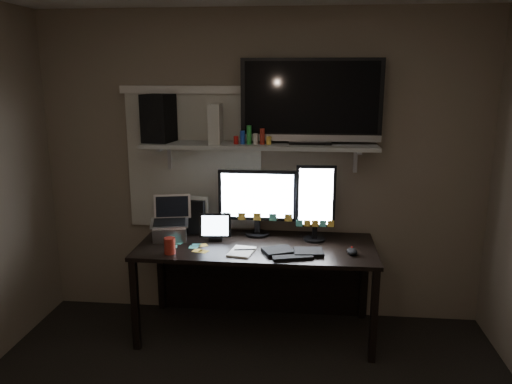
# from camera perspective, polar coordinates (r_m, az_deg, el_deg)

# --- Properties ---
(back_wall) EXTENTS (3.60, 0.00, 3.60)m
(back_wall) POSITION_cam_1_polar(r_m,az_deg,el_deg) (4.05, 0.58, 2.67)
(back_wall) COLOR #726452
(back_wall) RESTS_ON floor
(window_blinds) EXTENTS (1.10, 0.02, 1.10)m
(window_blinds) POSITION_cam_1_polar(r_m,az_deg,el_deg) (4.11, -7.10, 3.43)
(window_blinds) COLOR beige
(window_blinds) RESTS_ON back_wall
(desk) EXTENTS (1.80, 0.75, 0.73)m
(desk) POSITION_cam_1_polar(r_m,az_deg,el_deg) (4.00, 0.23, -7.86)
(desk) COLOR black
(desk) RESTS_ON floor
(wall_shelf) EXTENTS (1.80, 0.35, 0.03)m
(wall_shelf) POSITION_cam_1_polar(r_m,az_deg,el_deg) (3.85, 0.35, 5.34)
(wall_shelf) COLOR #A2A29E
(wall_shelf) RESTS_ON back_wall
(monitor_landscape) EXTENTS (0.63, 0.07, 0.55)m
(monitor_landscape) POSITION_cam_1_polar(r_m,az_deg,el_deg) (3.98, 0.16, -1.17)
(monitor_landscape) COLOR black
(monitor_landscape) RESTS_ON desk
(monitor_portrait) EXTENTS (0.31, 0.07, 0.61)m
(monitor_portrait) POSITION_cam_1_polar(r_m,az_deg,el_deg) (3.87, 6.82, -1.24)
(monitor_portrait) COLOR black
(monitor_portrait) RESTS_ON desk
(keyboard) EXTENTS (0.47, 0.28, 0.03)m
(keyboard) POSITION_cam_1_polar(r_m,az_deg,el_deg) (3.66, 4.28, -6.81)
(keyboard) COLOR black
(keyboard) RESTS_ON desk
(mouse) EXTENTS (0.09, 0.13, 0.04)m
(mouse) POSITION_cam_1_polar(r_m,az_deg,el_deg) (3.69, 10.93, -6.68)
(mouse) COLOR black
(mouse) RESTS_ON desk
(notepad) EXTENTS (0.20, 0.25, 0.01)m
(notepad) POSITION_cam_1_polar(r_m,az_deg,el_deg) (3.67, -1.64, -6.83)
(notepad) COLOR white
(notepad) RESTS_ON desk
(tablet) EXTENTS (0.26, 0.13, 0.22)m
(tablet) POSITION_cam_1_polar(r_m,az_deg,el_deg) (3.91, -4.66, -4.00)
(tablet) COLOR black
(tablet) RESTS_ON desk
(file_sorter) EXTENTS (0.25, 0.14, 0.30)m
(file_sorter) POSITION_cam_1_polar(r_m,az_deg,el_deg) (4.11, -7.30, -2.59)
(file_sorter) COLOR black
(file_sorter) RESTS_ON desk
(laptop) EXTENTS (0.34, 0.29, 0.33)m
(laptop) POSITION_cam_1_polar(r_m,az_deg,el_deg) (3.96, -9.87, -3.08)
(laptop) COLOR #A7A7AB
(laptop) RESTS_ON desk
(cup) EXTENTS (0.08, 0.08, 0.12)m
(cup) POSITION_cam_1_polar(r_m,az_deg,el_deg) (3.68, -9.83, -6.07)
(cup) COLOR maroon
(cup) RESTS_ON desk
(sticky_notes) EXTENTS (0.33, 0.27, 0.00)m
(sticky_notes) POSITION_cam_1_polar(r_m,az_deg,el_deg) (3.82, -7.52, -6.17)
(sticky_notes) COLOR yellow
(sticky_notes) RESTS_ON desk
(tv) EXTENTS (1.07, 0.20, 0.64)m
(tv) POSITION_cam_1_polar(r_m,az_deg,el_deg) (3.85, 6.32, 10.26)
(tv) COLOR black
(tv) RESTS_ON wall_shelf
(game_console) EXTENTS (0.09, 0.26, 0.30)m
(game_console) POSITION_cam_1_polar(r_m,az_deg,el_deg) (3.87, -4.59, 7.80)
(game_console) COLOR beige
(game_console) RESTS_ON wall_shelf
(speaker) EXTENTS (0.24, 0.27, 0.37)m
(speaker) POSITION_cam_1_polar(r_m,az_deg,el_deg) (4.00, -11.04, 8.27)
(speaker) COLOR black
(speaker) RESTS_ON wall_shelf
(bottles) EXTENTS (0.23, 0.09, 0.15)m
(bottles) POSITION_cam_1_polar(r_m,az_deg,el_deg) (3.79, -0.42, 6.56)
(bottles) COLOR #A50F0C
(bottles) RESTS_ON wall_shelf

